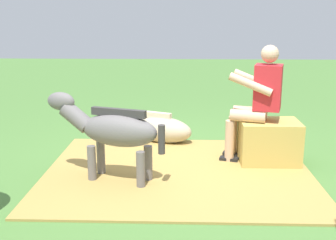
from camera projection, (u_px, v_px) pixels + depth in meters
The scene contains 6 objects.
ground_plane at pixel (192, 165), 4.94m from camera, with size 24.00×24.00×0.00m, color #4C7A38.
hay_patch at pixel (178, 172), 4.69m from camera, with size 2.95×2.38×0.02m, color #AD8C47.
hay_bale at pixel (269, 142), 4.93m from camera, with size 0.69×0.50×0.52m, color tan.
person_seated at pixel (257, 98), 4.84m from camera, with size 0.71×0.53×1.40m.
pony_standing at pixel (111, 130), 4.34m from camera, with size 1.31×0.61×0.93m.
pony_lying at pixel (155, 128), 5.81m from camera, with size 1.34×0.76×0.42m.
Camera 1 is at (0.12, 4.67, 1.73)m, focal length 44.61 mm.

